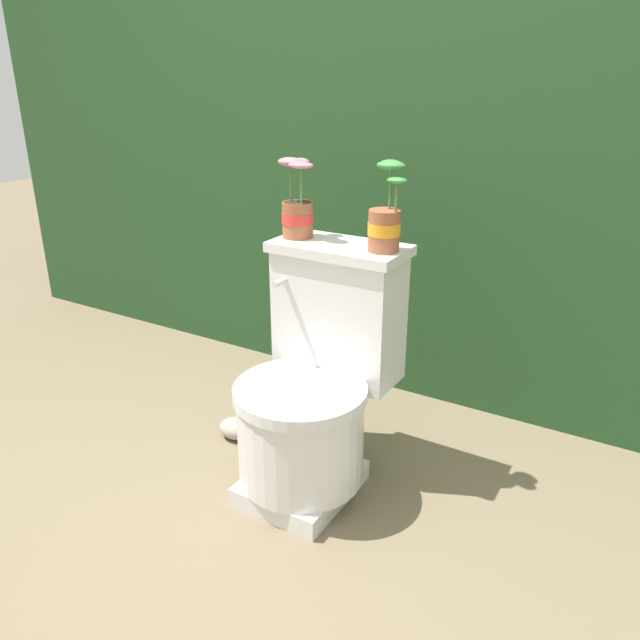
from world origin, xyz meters
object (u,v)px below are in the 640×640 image
object	(u,v)px
potted_plant_midleft	(385,219)
garden_stone	(236,428)
toilet	(315,389)
potted_plant_left	(297,209)

from	to	relation	value
potted_plant_midleft	garden_stone	size ratio (longest dim) A/B	1.97
toilet	potted_plant_midleft	size ratio (longest dim) A/B	2.96
potted_plant_left	garden_stone	size ratio (longest dim) A/B	1.88
potted_plant_left	potted_plant_midleft	xyz separation A→B (m)	(0.30, -0.01, 0.01)
potted_plant_midleft	garden_stone	distance (m)	0.96
potted_plant_left	potted_plant_midleft	world-z (taller)	potted_plant_midleft
toilet	potted_plant_left	world-z (taller)	potted_plant_left
toilet	garden_stone	world-z (taller)	toilet
potted_plant_left	garden_stone	distance (m)	0.83
toilet	potted_plant_midleft	bearing A→B (deg)	42.61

